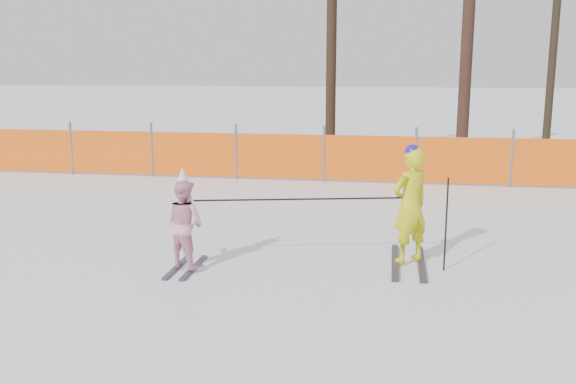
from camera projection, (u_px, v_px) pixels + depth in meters
The scene contains 6 objects.
ground at pixel (282, 279), 7.93m from camera, with size 120.00×120.00×0.00m, color white.
adult at pixel (410, 206), 8.36m from camera, with size 0.66×1.51×1.60m.
child at pixel (184, 223), 8.22m from camera, with size 0.69×1.01×1.33m.
ski_poles at pixel (344, 207), 8.22m from camera, with size 3.21×0.62×1.22m.
safety_fence at pixel (232, 155), 14.55m from camera, with size 16.00×0.06×1.25m.
tree_trunks at pixel (443, 54), 16.98m from camera, with size 6.07×1.57×6.05m.
Camera 1 is at (1.29, -7.44, 2.65)m, focal length 40.00 mm.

